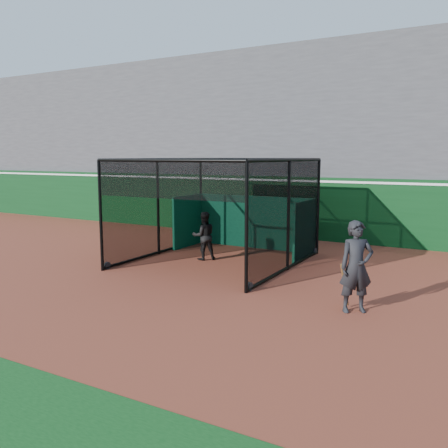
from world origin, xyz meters
The scene contains 6 objects.
ground centered at (0.00, 0.00, 0.00)m, with size 120.00×120.00×0.00m, color brown.
outfield_wall centered at (0.00, 8.50, 1.29)m, with size 50.00×0.50×2.50m.
grandstand centered at (0.00, 12.27, 4.48)m, with size 50.00×7.85×8.95m.
batting_cage centered at (-0.76, 3.13, 1.61)m, with size 4.79×5.55×3.22m.
batter centered at (-1.29, 3.10, 0.78)m, with size 0.76×0.59×1.56m, color black.
on_deck_player centered at (4.27, 0.26, 0.99)m, with size 0.86×0.80×1.98m.
Camera 1 is at (6.62, -9.71, 3.33)m, focal length 38.00 mm.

